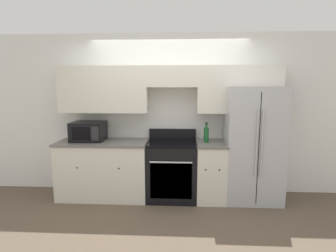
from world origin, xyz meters
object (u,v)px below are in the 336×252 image
object	(u,v)px
refrigerator	(251,143)
bottle	(206,134)
oven_range	(172,170)
microwave	(88,131)

from	to	relation	value
refrigerator	bottle	distance (m)	0.73
oven_range	refrigerator	bearing A→B (deg)	3.60
oven_range	microwave	size ratio (longest dim) A/B	2.14
refrigerator	microwave	bearing A→B (deg)	-179.09
refrigerator	bottle	size ratio (longest dim) A/B	5.65
oven_range	microwave	world-z (taller)	microwave
oven_range	microwave	xyz separation A→B (m)	(-1.32, 0.04, 0.60)
oven_range	microwave	distance (m)	1.45
oven_range	bottle	distance (m)	0.78
refrigerator	bottle	xyz separation A→B (m)	(-0.71, -0.07, 0.15)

